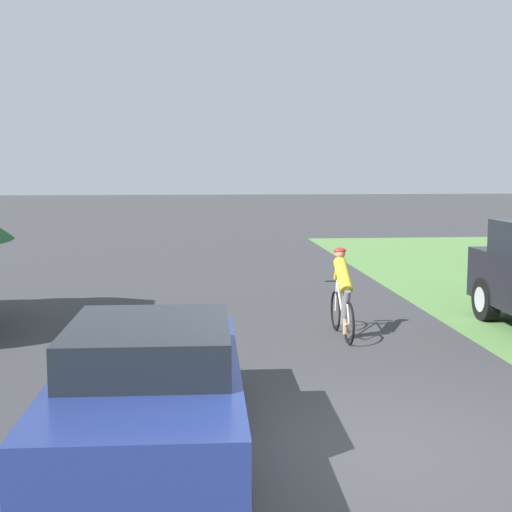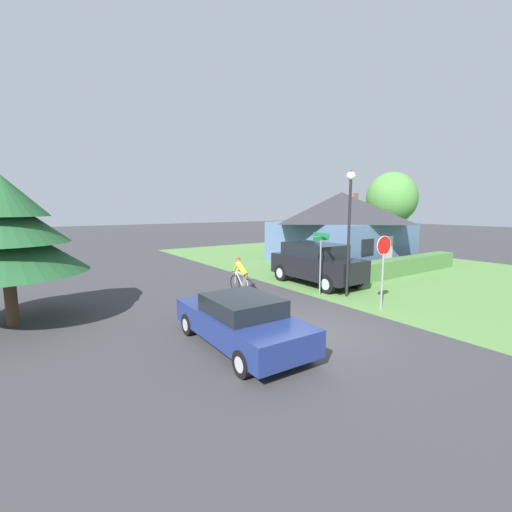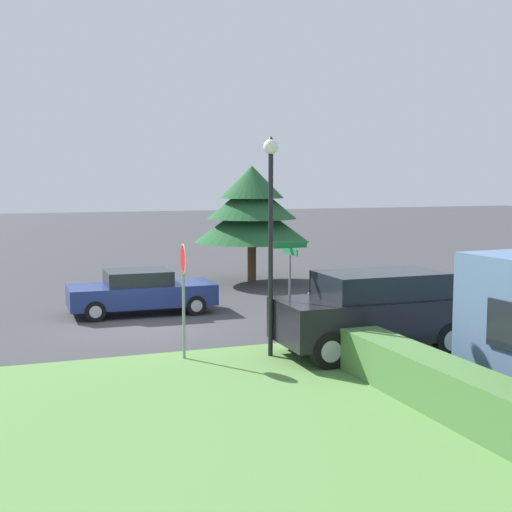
# 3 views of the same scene
# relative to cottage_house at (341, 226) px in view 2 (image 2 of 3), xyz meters

# --- Properties ---
(ground_plane) EXTENTS (140.00, 140.00, 0.00)m
(ground_plane) POSITION_rel_cottage_house_xyz_m (-11.17, -8.52, -2.43)
(ground_plane) COLOR #38383A
(grass_verge_right) EXTENTS (16.00, 36.00, 0.01)m
(grass_verge_right) POSITION_rel_cottage_house_xyz_m (0.05, -4.52, -2.42)
(grass_verge_right) COLOR #568442
(grass_verge_right) RESTS_ON ground
(cottage_house) EXTENTS (8.37, 8.01, 4.69)m
(cottage_house) POSITION_rel_cottage_house_xyz_m (0.00, 0.00, 0.00)
(cottage_house) COLOR slate
(cottage_house) RESTS_ON ground
(hedge_row) EXTENTS (10.08, 0.90, 0.91)m
(hedge_row) POSITION_rel_cottage_house_xyz_m (-0.84, -4.96, -1.97)
(hedge_row) COLOR #4C7A3D
(hedge_row) RESTS_ON ground
(sedan_left_lane) EXTENTS (1.99, 4.49, 1.36)m
(sedan_left_lane) POSITION_rel_cottage_house_xyz_m (-13.15, -8.24, -1.75)
(sedan_left_lane) COLOR navy
(sedan_left_lane) RESTS_ON ground
(cyclist) EXTENTS (0.44, 1.80, 1.56)m
(cyclist) POSITION_rel_cottage_house_xyz_m (-10.11, -3.50, -1.69)
(cyclist) COLOR black
(cyclist) RESTS_ON ground
(parked_suv_right) EXTENTS (2.12, 4.63, 1.96)m
(parked_suv_right) POSITION_rel_cottage_house_xyz_m (-6.19, -4.01, -1.40)
(parked_suv_right) COLOR black
(parked_suv_right) RESTS_ON ground
(stop_sign) EXTENTS (0.69, 0.09, 2.69)m
(stop_sign) POSITION_rel_cottage_house_xyz_m (-7.28, -8.39, -0.54)
(stop_sign) COLOR gray
(stop_sign) RESTS_ON ground
(street_lamp) EXTENTS (0.35, 0.35, 5.15)m
(street_lamp) POSITION_rel_cottage_house_xyz_m (-6.80, -6.42, 1.09)
(street_lamp) COLOR black
(street_lamp) RESTS_ON ground
(street_name_sign) EXTENTS (0.90, 0.90, 2.63)m
(street_name_sign) POSITION_rel_cottage_house_xyz_m (-7.55, -5.61, -0.60)
(street_name_sign) COLOR gray
(street_name_sign) RESTS_ON ground
(conifer_tall_near) EXTENTS (4.57, 4.57, 4.68)m
(conifer_tall_near) POSITION_rel_cottage_house_xyz_m (-18.15, -2.77, 0.52)
(conifer_tall_near) COLOR #4C3823
(conifer_tall_near) RESTS_ON ground
(deciduous_tree_right) EXTENTS (3.74, 3.74, 6.34)m
(deciduous_tree_right) POSITION_rel_cottage_house_xyz_m (5.69, 0.07, 1.93)
(deciduous_tree_right) COLOR #4C3823
(deciduous_tree_right) RESTS_ON ground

